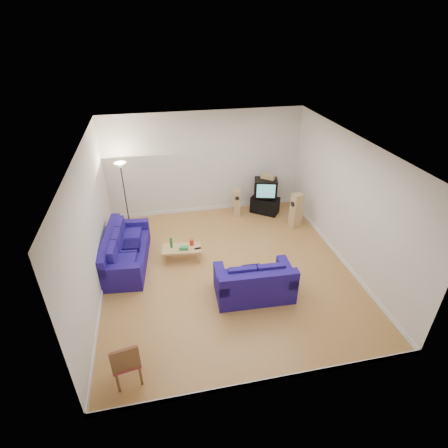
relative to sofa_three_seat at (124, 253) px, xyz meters
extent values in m
cube|color=#9B652F|center=(2.51, -0.78, -0.32)|extent=(6.00, 6.50, 0.01)
cube|color=white|center=(2.51, -0.78, 2.88)|extent=(6.00, 6.50, 0.01)
cube|color=silver|center=(2.51, 2.47, 1.28)|extent=(6.00, 0.01, 3.20)
cube|color=silver|center=(2.51, -4.03, 1.28)|extent=(6.00, 0.01, 3.20)
cube|color=silver|center=(-0.49, -0.78, 1.28)|extent=(0.01, 6.50, 3.20)
cube|color=silver|center=(5.51, -0.78, 1.28)|extent=(0.01, 6.50, 3.20)
cube|color=white|center=(2.51, 2.46, -0.26)|extent=(6.00, 0.02, 0.12)
cube|color=white|center=(2.51, -4.02, -0.26)|extent=(6.00, 0.02, 0.12)
cube|color=white|center=(-0.48, -0.78, -0.26)|extent=(0.02, 6.50, 0.12)
cube|color=white|center=(5.50, -0.78, -0.26)|extent=(0.02, 6.50, 0.12)
cube|color=#120752|center=(0.06, -0.01, -0.11)|extent=(1.21, 2.35, 0.43)
cube|color=#120752|center=(-0.31, 0.03, 0.33)|extent=(0.46, 2.27, 0.44)
cube|color=#120752|center=(0.17, 1.01, 0.23)|extent=(1.00, 0.33, 0.25)
cube|color=#120752|center=(-0.04, -1.02, 0.23)|extent=(1.00, 0.33, 0.25)
cube|color=#0C0636|center=(0.22, -0.02, 0.21)|extent=(0.45, 0.45, 0.12)
cube|color=#120752|center=(2.91, -1.79, -0.11)|extent=(1.76, 1.04, 0.43)
cube|color=#120752|center=(2.89, -2.16, 0.32)|extent=(1.73, 0.30, 0.44)
cube|color=#120752|center=(2.16, -1.75, 0.22)|extent=(0.26, 0.97, 0.24)
cube|color=#120752|center=(3.66, -1.82, 0.22)|extent=(0.26, 0.97, 0.24)
cube|color=#0C0636|center=(2.92, -1.63, 0.20)|extent=(0.42, 0.42, 0.12)
cube|color=tan|center=(1.45, -0.11, 0.01)|extent=(1.04, 0.60, 0.05)
cube|color=tan|center=(0.98, -0.26, -0.17)|extent=(0.07, 0.07, 0.31)
cube|color=tan|center=(1.03, 0.13, -0.17)|extent=(0.07, 0.07, 0.31)
cube|color=tan|center=(1.87, -0.36, -0.17)|extent=(0.07, 0.07, 0.31)
cube|color=tan|center=(1.91, 0.04, -0.17)|extent=(0.07, 0.07, 0.31)
cylinder|color=#197233|center=(1.20, -0.04, 0.18)|extent=(0.08, 0.08, 0.29)
cube|color=green|center=(1.51, -0.20, 0.08)|extent=(0.24, 0.16, 0.09)
cylinder|color=red|center=(1.73, -0.03, 0.11)|extent=(0.13, 0.13, 0.15)
cube|color=black|center=(1.85, -0.24, 0.05)|extent=(0.18, 0.08, 0.02)
cube|color=black|center=(4.34, 1.91, -0.06)|extent=(0.97, 0.90, 0.52)
cube|color=black|center=(4.28, 1.93, 0.25)|extent=(0.50, 0.47, 0.09)
cube|color=black|center=(4.32, 1.89, 0.56)|extent=(0.82, 0.69, 0.54)
cube|color=teal|center=(4.25, 1.64, 0.56)|extent=(0.55, 0.17, 0.43)
cube|color=tan|center=(4.38, 1.94, 0.91)|extent=(0.43, 0.40, 0.15)
cube|color=tan|center=(3.41, 1.92, 0.12)|extent=(0.27, 0.31, 0.89)
cylinder|color=black|center=(3.38, 1.79, 0.33)|extent=(0.13, 0.05, 0.13)
cube|color=tan|center=(4.96, 0.88, 0.21)|extent=(0.38, 0.34, 1.07)
cylinder|color=black|center=(4.81, 0.82, 0.46)|extent=(0.07, 0.16, 0.16)
cylinder|color=black|center=(0.06, 1.92, -0.31)|extent=(0.26, 0.26, 0.03)
cylinder|color=black|center=(0.06, 1.92, 0.65)|extent=(0.03, 0.03, 1.89)
cone|color=white|center=(0.06, 1.92, 1.62)|extent=(0.35, 0.35, 0.15)
cube|color=brown|center=(0.02, -3.65, -0.09)|extent=(0.05, 0.05, 0.46)
cube|color=brown|center=(-0.04, -3.28, -0.09)|extent=(0.05, 0.05, 0.46)
cube|color=brown|center=(0.39, -3.59, -0.09)|extent=(0.05, 0.05, 0.46)
cube|color=brown|center=(0.33, -3.22, -0.09)|extent=(0.05, 0.05, 0.46)
cube|color=#99323B|center=(0.17, -3.44, 0.16)|extent=(0.53, 0.53, 0.06)
cube|color=brown|center=(0.21, -3.64, 0.41)|extent=(0.46, 0.12, 0.46)
camera|label=1|loc=(1.00, -7.59, 5.14)|focal=28.00mm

